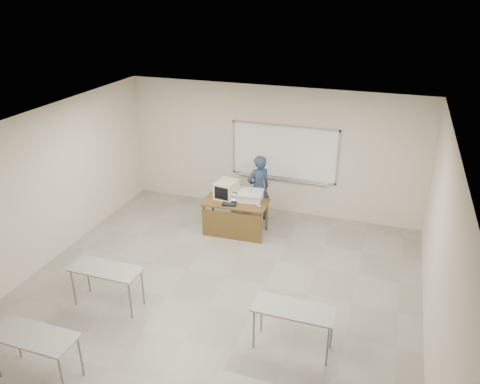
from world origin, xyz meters
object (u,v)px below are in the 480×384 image
at_px(instructor_desk, 234,213).
at_px(laptop, 230,201).
at_px(mouse, 259,206).
at_px(presenter, 258,189).
at_px(podium, 247,211).
at_px(whiteboard, 284,153).
at_px(crt_monitor, 227,190).
at_px(keyboard, 242,189).

height_order(instructor_desk, laptop, laptop).
relative_size(mouse, presenter, 0.06).
bearing_deg(podium, mouse, -44.95).
bearing_deg(instructor_desk, whiteboard, 62.10).
bearing_deg(crt_monitor, laptop, -47.21).
distance_m(instructor_desk, crt_monitor, 0.53).
bearing_deg(mouse, whiteboard, 77.63).
bearing_deg(instructor_desk, presenter, 68.11).
bearing_deg(crt_monitor, whiteboard, 61.33).
xyz_separation_m(laptop, keyboard, (0.13, 0.39, 0.14)).
bearing_deg(mouse, keyboard, 138.57).
height_order(mouse, keyboard, keyboard).
bearing_deg(podium, whiteboard, 60.72).
bearing_deg(instructor_desk, crt_monitor, 134.03).
distance_m(whiteboard, laptop, 1.82).
distance_m(laptop, presenter, 0.93).
distance_m(crt_monitor, keyboard, 0.33).
bearing_deg(laptop, whiteboard, 51.43).
bearing_deg(keyboard, crt_monitor, -143.84).
height_order(crt_monitor, keyboard, crt_monitor).
distance_m(whiteboard, crt_monitor, 1.65).
bearing_deg(mouse, crt_monitor, 158.79).
height_order(podium, keyboard, keyboard).
xyz_separation_m(mouse, keyboard, (-0.50, 0.35, 0.18)).
bearing_deg(podium, crt_monitor, -177.24).
xyz_separation_m(whiteboard, mouse, (-0.15, -1.45, -0.71)).
relative_size(whiteboard, keyboard, 5.72).
distance_m(podium, crt_monitor, 0.66).
relative_size(laptop, mouse, 2.94).
bearing_deg(instructor_desk, podium, 54.36).
relative_size(instructor_desk, presenter, 0.87).
xyz_separation_m(whiteboard, keyboard, (-0.65, -1.10, -0.53)).
xyz_separation_m(mouse, presenter, (-0.26, 0.81, 0.02)).
xyz_separation_m(crt_monitor, mouse, (0.80, -0.21, -0.18)).
height_order(crt_monitor, mouse, crt_monitor).
relative_size(crt_monitor, laptop, 1.63).
height_order(laptop, presenter, presenter).
height_order(podium, mouse, podium).
distance_m(crt_monitor, presenter, 0.82).
xyz_separation_m(instructor_desk, crt_monitor, (-0.25, 0.24, 0.41)).
distance_m(laptop, keyboard, 0.44).
relative_size(instructor_desk, podium, 1.48).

